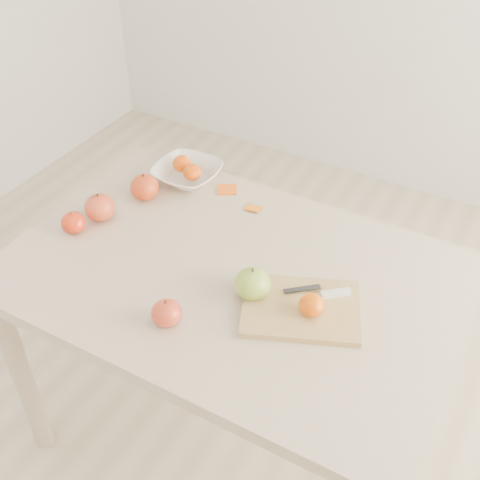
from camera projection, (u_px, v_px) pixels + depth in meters
The scene contains 15 objects.
ground at pixel (233, 432), 2.07m from camera, with size 3.50×3.50×0.00m, color #C6B293.
table at pixel (231, 297), 1.66m from camera, with size 1.20×0.80×0.75m.
cutting_board at pixel (301, 308), 1.48m from camera, with size 0.29×0.21×0.02m, color tan.
board_tangerine at pixel (311, 305), 1.43m from camera, with size 0.06×0.06×0.05m, color #D76007.
fruit_bowl at pixel (187, 174), 1.91m from camera, with size 0.21×0.21×0.05m, color white.
bowl_tangerine_near at pixel (182, 164), 1.91m from camera, with size 0.06×0.06×0.05m, color #E55B08.
bowl_tangerine_far at pixel (192, 172), 1.88m from camera, with size 0.06×0.06×0.05m, color #E65008.
orange_peel_a at pixel (227, 191), 1.88m from camera, with size 0.06×0.04×0.00m, color #E35810.
orange_peel_b at pixel (253, 209), 1.80m from camera, with size 0.04×0.04×0.00m, color orange.
paring_knife at pixel (330, 293), 1.49m from camera, with size 0.16×0.10×0.01m.
apple_green at pixel (252, 284), 1.50m from camera, with size 0.09×0.09×0.08m, color olive.
apple_red_a at pixel (145, 187), 1.83m from camera, with size 0.09×0.09×0.08m, color maroon.
apple_red_d at pixel (74, 223), 1.70m from camera, with size 0.07×0.07×0.06m, color #991008.
apple_red_c at pixel (166, 313), 1.43m from camera, with size 0.07×0.07×0.07m, color maroon.
apple_red_b at pixel (100, 207), 1.75m from camera, with size 0.09×0.09×0.08m, color maroon.
Camera 1 is at (0.60, -1.02, 1.83)m, focal length 45.00 mm.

